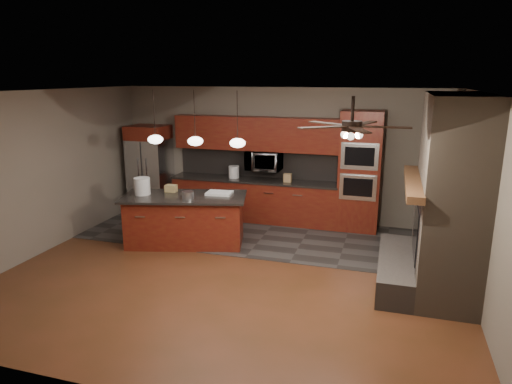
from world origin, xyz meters
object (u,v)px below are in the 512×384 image
(white_bucket, at_px, (142,186))
(counter_bucket, at_px, (234,172))
(kitchen_island, at_px, (185,220))
(refrigerator, at_px, (150,170))
(cardboard_box, at_px, (171,188))
(counter_box, at_px, (288,178))
(microwave, at_px, (264,161))
(paint_tray, at_px, (219,193))
(oven_tower, at_px, (360,172))
(paint_can, at_px, (188,195))

(white_bucket, xyz_separation_m, counter_bucket, (1.11, 1.88, -0.05))
(kitchen_island, relative_size, white_bucket, 7.73)
(kitchen_island, bearing_deg, refrigerator, 119.65)
(cardboard_box, distance_m, counter_box, 2.41)
(counter_bucket, relative_size, counter_box, 1.48)
(microwave, relative_size, counter_box, 4.24)
(kitchen_island, relative_size, counter_bucket, 9.37)
(refrigerator, distance_m, counter_box, 3.15)
(kitchen_island, bearing_deg, paint_tray, 10.91)
(white_bucket, distance_m, paint_tray, 1.41)
(white_bucket, bearing_deg, counter_box, 38.58)
(oven_tower, relative_size, paint_can, 11.53)
(kitchen_island, xyz_separation_m, counter_box, (1.53, 1.70, 0.52))
(oven_tower, xyz_separation_m, counter_bucket, (-2.63, 0.01, -0.16))
(microwave, height_order, cardboard_box, microwave)
(refrigerator, bearing_deg, counter_bucket, 2.37)
(refrigerator, bearing_deg, kitchen_island, -45.76)
(microwave, distance_m, refrigerator, 2.64)
(oven_tower, xyz_separation_m, kitchen_island, (-2.97, -1.74, -0.73))
(paint_tray, bearing_deg, oven_tower, 26.77)
(cardboard_box, height_order, counter_bucket, counter_bucket)
(refrigerator, distance_m, kitchen_island, 2.38)
(paint_can, distance_m, cardboard_box, 0.65)
(white_bucket, height_order, paint_tray, white_bucket)
(microwave, height_order, counter_bucket, microwave)
(microwave, xyz_separation_m, kitchen_island, (-0.99, -1.80, -0.84))
(refrigerator, relative_size, counter_box, 11.39)
(white_bucket, bearing_deg, paint_can, -3.16)
(white_bucket, distance_m, counter_box, 2.94)
(microwave, xyz_separation_m, refrigerator, (-2.62, -0.13, -0.32))
(cardboard_box, xyz_separation_m, counter_bucket, (0.70, 1.55, 0.04))
(refrigerator, bearing_deg, paint_can, -46.07)
(paint_tray, relative_size, counter_box, 2.66)
(microwave, distance_m, counter_bucket, 0.71)
(kitchen_island, xyz_separation_m, white_bucket, (-0.77, -0.13, 0.61))
(paint_tray, bearing_deg, microwave, 69.94)
(paint_can, bearing_deg, microwave, 67.28)
(microwave, bearing_deg, kitchen_island, -118.89)
(counter_bucket, bearing_deg, cardboard_box, -114.20)
(counter_bucket, height_order, counter_box, counter_bucket)
(microwave, distance_m, paint_tray, 1.62)
(paint_tray, xyz_separation_m, cardboard_box, (-0.94, -0.08, 0.04))
(microwave, relative_size, paint_tray, 1.59)
(cardboard_box, bearing_deg, oven_tower, 24.28)
(oven_tower, height_order, refrigerator, oven_tower)
(refrigerator, bearing_deg, cardboard_box, -49.36)
(refrigerator, xyz_separation_m, white_bucket, (0.85, -1.80, 0.09))
(white_bucket, bearing_deg, paint_tray, 16.90)
(refrigerator, height_order, kitchen_island, refrigerator)
(paint_can, distance_m, counter_box, 2.33)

